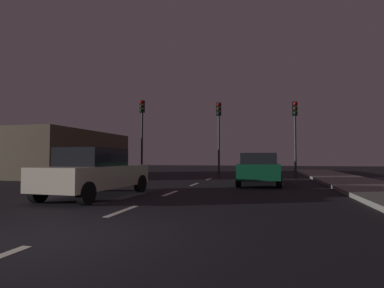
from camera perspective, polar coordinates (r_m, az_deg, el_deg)
The scene contains 11 objects.
ground_plane at distance 11.76m, azimuth -3.14°, elevation -8.82°, with size 80.00×80.00×0.00m, color black.
lane_stripe_second at distance 7.69m, azimuth -12.84°, elevation -12.05°, with size 0.16×1.60×0.01m, color silver.
lane_stripe_third at distance 11.19m, azimuth -4.03°, elevation -9.12°, with size 0.16×1.60×0.01m, color silver.
lane_stripe_fourth at distance 14.84m, azimuth 0.46°, elevation -7.51°, with size 0.16×1.60×0.01m, color silver.
lane_stripe_fifth at distance 18.55m, azimuth 3.15°, elevation -6.52°, with size 0.16×1.60×0.01m, color silver.
traffic_signal_left at distance 22.49m, azimuth -9.29°, elevation 3.84°, with size 0.32×0.38×5.45m.
traffic_signal_center at distance 20.94m, azimuth 5.00°, elevation 3.60°, with size 0.32×0.38×5.05m.
traffic_signal_right at distance 20.77m, azimuth 18.61°, elevation 3.49°, with size 0.32×0.38×4.89m.
car_stopped_ahead at distance 15.16m, azimuth 12.30°, elevation -4.44°, with size 1.98×4.43×1.50m.
car_adjacent_lane at distance 10.55m, azimuth -17.54°, elevation -5.06°, with size 2.01×4.46×1.59m.
storefront_left at distance 23.35m, azimuth -21.61°, elevation -1.72°, with size 4.19×9.67×3.12m, color brown.
Camera 1 is at (3.37, -4.20, 1.28)m, focal length 28.66 mm.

